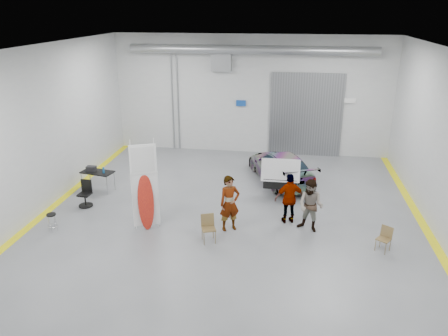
# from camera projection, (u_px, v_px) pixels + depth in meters

# --- Properties ---
(ground) EXTENTS (16.00, 16.00, 0.00)m
(ground) POSITION_uv_depth(u_px,v_px,m) (229.00, 220.00, 15.74)
(ground) COLOR slate
(ground) RESTS_ON ground
(room_shell) EXTENTS (14.02, 16.18, 6.01)m
(room_shell) POSITION_uv_depth(u_px,v_px,m) (244.00, 96.00, 16.34)
(room_shell) COLOR #B8BABD
(room_shell) RESTS_ON ground
(sedan_car) EXTENTS (3.47, 4.81, 1.29)m
(sedan_car) POSITION_uv_depth(u_px,v_px,m) (281.00, 166.00, 19.14)
(sedan_car) COLOR white
(sedan_car) RESTS_ON ground
(person_a) EXTENTS (0.85, 0.75, 1.97)m
(person_a) POSITION_uv_depth(u_px,v_px,m) (230.00, 203.00, 14.78)
(person_a) COLOR #855648
(person_a) RESTS_ON ground
(person_b) EXTENTS (1.12, 1.02, 1.86)m
(person_b) POSITION_uv_depth(u_px,v_px,m) (311.00, 206.00, 14.73)
(person_b) COLOR teal
(person_b) RESTS_ON ground
(person_c) EXTENTS (1.15, 0.72, 1.84)m
(person_c) POSITION_uv_depth(u_px,v_px,m) (290.00, 199.00, 15.30)
(person_c) COLOR #A54C37
(person_c) RESTS_ON ground
(surfboard_display) EXTENTS (0.86, 0.49, 3.23)m
(surfboard_display) POSITION_uv_depth(u_px,v_px,m) (142.00, 194.00, 14.72)
(surfboard_display) COLOR white
(surfboard_display) RESTS_ON ground
(folding_chair_near) EXTENTS (0.55, 0.59, 0.91)m
(folding_chair_near) POSITION_uv_depth(u_px,v_px,m) (209.00, 234.00, 14.24)
(folding_chair_near) COLOR brown
(folding_chair_near) RESTS_ON ground
(folding_chair_far) EXTENTS (0.52, 0.58, 0.80)m
(folding_chair_far) POSITION_uv_depth(u_px,v_px,m) (383.00, 244.00, 13.70)
(folding_chair_far) COLOR brown
(folding_chair_far) RESTS_ON ground
(shop_stool) EXTENTS (0.33, 0.33, 0.65)m
(shop_stool) POSITION_uv_depth(u_px,v_px,m) (52.00, 223.00, 14.88)
(shop_stool) COLOR black
(shop_stool) RESTS_ON ground
(work_table) EXTENTS (1.42, 0.90, 1.08)m
(work_table) POSITION_uv_depth(u_px,v_px,m) (96.00, 171.00, 18.04)
(work_table) COLOR gray
(work_table) RESTS_ON ground
(office_chair) EXTENTS (0.54, 0.54, 1.01)m
(office_chair) POSITION_uv_depth(u_px,v_px,m) (85.00, 195.00, 16.75)
(office_chair) COLOR black
(office_chair) RESTS_ON ground
(trunk_lid) EXTENTS (1.51, 0.92, 0.04)m
(trunk_lid) POSITION_uv_depth(u_px,v_px,m) (280.00, 168.00, 17.07)
(trunk_lid) COLOR silver
(trunk_lid) RESTS_ON sedan_car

